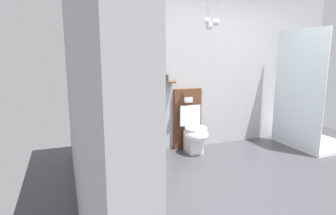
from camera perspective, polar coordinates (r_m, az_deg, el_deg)
name	(u,v)px	position (r m, az deg, el deg)	size (l,w,h in m)	color
ground_plane	(286,191)	(3.74, 22.81, -15.37)	(5.87, 4.98, 0.10)	#3D3D42
wall_back	(211,69)	(4.86, 8.82, 7.78)	(4.67, 0.65, 2.62)	#A8A8AA
wall_left	(79,83)	(2.41, -17.69, 4.69)	(0.12, 3.78, 2.62)	#A8A8AA
bath_mat	(136,173)	(3.81, -6.59, -13.14)	(0.68, 0.44, 0.01)	slate
vanity_sink_left	(126,135)	(4.22, -8.64, -5.48)	(0.66, 0.46, 0.70)	#56331E
tap_on_left_sink	(122,106)	(4.29, -9.25, 0.22)	(0.03, 0.13, 0.11)	silver
toilet	(192,128)	(4.55, 4.82, -4.23)	(0.48, 0.63, 1.00)	#56331E
toothbrush_cup	(106,108)	(4.24, -12.49, -0.20)	(0.07, 0.07, 0.21)	silver
soap_dispenser	(139,104)	(4.34, -5.92, 0.62)	(0.06, 0.06, 0.20)	white
folded_hand_towel	(124,113)	(4.01, -8.95, -1.20)	(0.22, 0.16, 0.04)	gray
shower_tray	(309,124)	(5.33, 26.77, -2.95)	(1.01, 1.03, 1.95)	white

